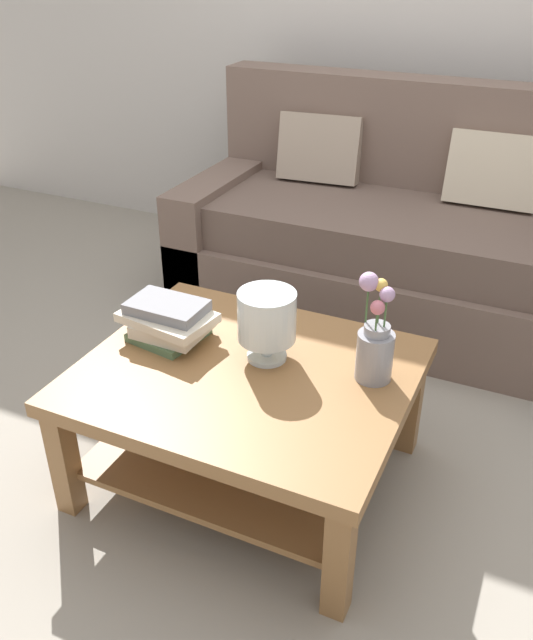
{
  "coord_description": "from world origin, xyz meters",
  "views": [
    {
      "loc": [
        0.78,
        -1.95,
        1.63
      ],
      "look_at": [
        -0.01,
        -0.25,
        0.54
      ],
      "focal_mm": 37.46,
      "sensor_mm": 36.0,
      "label": 1
    }
  ],
  "objects": [
    {
      "name": "back_wall",
      "position": [
        0.0,
        1.65,
        1.35
      ],
      "size": [
        6.4,
        0.12,
        2.7
      ],
      "primitive_type": "cube",
      "color": "#BCB7B2",
      "rests_on": "ground"
    },
    {
      "name": "glass_hurricane_vase",
      "position": [
        0.02,
        -0.32,
        0.59
      ],
      "size": [
        0.19,
        0.19,
        0.24
      ],
      "color": "silver",
      "rests_on": "coffee_table"
    },
    {
      "name": "coffee_table",
      "position": [
        -0.0,
        -0.4,
        0.32
      ],
      "size": [
        1.02,
        0.86,
        0.44
      ],
      "color": "olive",
      "rests_on": "ground"
    },
    {
      "name": "ground_plane",
      "position": [
        0.0,
        0.0,
        0.0
      ],
      "size": [
        10.0,
        10.0,
        0.0
      ],
      "primitive_type": "plane",
      "color": "gray"
    },
    {
      "name": "couch",
      "position": [
        0.09,
        0.97,
        0.36
      ],
      "size": [
        1.95,
        0.9,
        1.06
      ],
      "color": "brown",
      "rests_on": "ground"
    },
    {
      "name": "book_stack_main",
      "position": [
        -0.32,
        -0.34,
        0.51
      ],
      "size": [
        0.32,
        0.25,
        0.14
      ],
      "color": "#51704C",
      "rests_on": "coffee_table"
    },
    {
      "name": "flower_pitcher",
      "position": [
        0.36,
        -0.28,
        0.56
      ],
      "size": [
        0.12,
        0.11,
        0.35
      ],
      "color": "gray",
      "rests_on": "coffee_table"
    }
  ]
}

